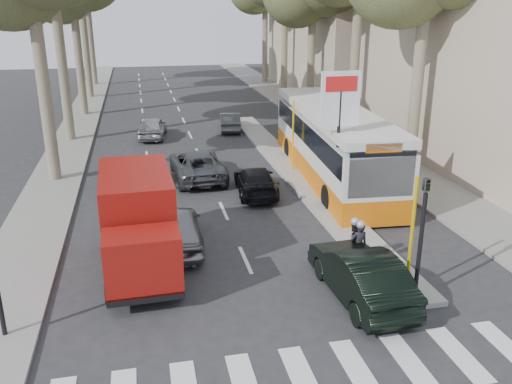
% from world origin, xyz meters
% --- Properties ---
extents(ground, '(120.00, 120.00, 0.00)m').
position_xyz_m(ground, '(0.00, 0.00, 0.00)').
color(ground, '#28282B').
rests_on(ground, ground).
extents(sidewalk_right, '(3.20, 70.00, 0.12)m').
position_xyz_m(sidewalk_right, '(8.60, 25.00, 0.06)').
color(sidewalk_right, gray).
rests_on(sidewalk_right, ground).
extents(median_left, '(2.40, 64.00, 0.12)m').
position_xyz_m(median_left, '(-8.00, 28.00, 0.06)').
color(median_left, gray).
rests_on(median_left, ground).
extents(traffic_island, '(1.50, 26.00, 0.16)m').
position_xyz_m(traffic_island, '(3.25, 11.00, 0.08)').
color(traffic_island, gray).
rests_on(traffic_island, ground).
extents(building_far, '(11.00, 20.00, 16.00)m').
position_xyz_m(building_far, '(15.50, 34.00, 8.00)').
color(building_far, '#B7A88E').
rests_on(building_far, ground).
extents(billboard, '(1.50, 12.10, 5.60)m').
position_xyz_m(billboard, '(3.25, 5.00, 3.70)').
color(billboard, yellow).
rests_on(billboard, ground).
extents(traffic_light_island, '(0.16, 0.41, 3.60)m').
position_xyz_m(traffic_light_island, '(3.25, -1.50, 2.49)').
color(traffic_light_island, black).
rests_on(traffic_light_island, ground).
extents(silver_hatchback, '(1.77, 4.15, 1.40)m').
position_xyz_m(silver_hatchback, '(-2.97, 3.46, 0.70)').
color(silver_hatchback, gray).
rests_on(silver_hatchback, ground).
extents(dark_hatchback, '(1.75, 4.50, 1.46)m').
position_xyz_m(dark_hatchback, '(1.80, -1.00, 0.73)').
color(dark_hatchback, black).
rests_on(dark_hatchback, ground).
extents(queue_car_a, '(2.45, 4.96, 1.35)m').
position_xyz_m(queue_car_a, '(-1.44, 11.00, 0.68)').
color(queue_car_a, '#4C4F54').
rests_on(queue_car_a, ground).
extents(queue_car_b, '(1.98, 4.16, 1.17)m').
position_xyz_m(queue_car_b, '(0.80, 8.24, 0.59)').
color(queue_car_b, black).
rests_on(queue_car_b, ground).
extents(queue_car_c, '(2.04, 4.01, 1.31)m').
position_xyz_m(queue_car_c, '(-3.22, 19.72, 0.65)').
color(queue_car_c, '#A9ABB1').
rests_on(queue_car_c, ground).
extents(queue_car_d, '(1.66, 3.66, 1.17)m').
position_xyz_m(queue_car_d, '(1.80, 20.72, 0.58)').
color(queue_car_d, '#484B50').
rests_on(queue_car_d, ground).
extents(queue_car_e, '(2.09, 4.29, 1.20)m').
position_xyz_m(queue_car_e, '(-4.57, 10.90, 0.60)').
color(queue_car_e, black).
rests_on(queue_car_e, ground).
extents(red_truck, '(2.30, 5.65, 2.98)m').
position_xyz_m(red_truck, '(-4.21, 2.22, 1.57)').
color(red_truck, black).
rests_on(red_truck, ground).
extents(city_bus, '(3.69, 12.97, 3.37)m').
position_xyz_m(city_bus, '(4.80, 9.73, 1.78)').
color(city_bus, orange).
rests_on(city_bus, ground).
extents(motorcycle, '(0.73, 1.97, 1.67)m').
position_xyz_m(motorcycle, '(2.38, 0.76, 0.76)').
color(motorcycle, black).
rests_on(motorcycle, ground).
extents(pedestrian_near, '(0.65, 1.00, 1.58)m').
position_xyz_m(pedestrian_near, '(7.76, 8.16, 0.91)').
color(pedestrian_near, '#45344E').
rests_on(pedestrian_near, sidewalk_right).
extents(pedestrian_far, '(1.34, 1.21, 1.95)m').
position_xyz_m(pedestrian_far, '(7.34, 13.50, 1.10)').
color(pedestrian_far, '#715F55').
rests_on(pedestrian_far, sidewalk_right).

